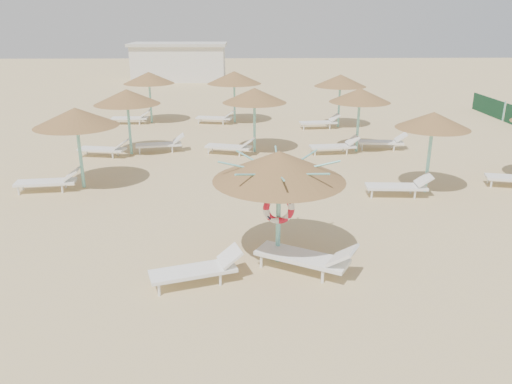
{
  "coord_description": "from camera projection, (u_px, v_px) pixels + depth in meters",
  "views": [
    {
      "loc": [
        -0.31,
        -10.85,
        5.45
      ],
      "look_at": [
        -0.02,
        0.91,
        1.3
      ],
      "focal_mm": 35.0,
      "sensor_mm": 36.0,
      "label": 1
    }
  ],
  "objects": [
    {
      "name": "lounger_main_a",
      "position": [
        199.0,
        269.0,
        10.68
      ],
      "size": [
        2.06,
        1.17,
        0.72
      ],
      "rotation": [
        0.0,
        0.0,
        0.31
      ],
      "color": "white",
      "rests_on": "ground"
    },
    {
      "name": "service_hut",
      "position": [
        179.0,
        62.0,
        44.35
      ],
      "size": [
        8.4,
        4.4,
        3.25
      ],
      "color": "silver",
      "rests_on": "ground"
    },
    {
      "name": "main_palapa",
      "position": [
        279.0,
        167.0,
        11.01
      ],
      "size": [
        2.98,
        2.98,
        2.67
      ],
      "color": "#79D1C7",
      "rests_on": "ground"
    },
    {
      "name": "ground",
      "position": [
        258.0,
        255.0,
        12.05
      ],
      "size": [
        120.0,
        120.0,
        0.0
      ],
      "primitive_type": "plane",
      "color": "tan",
      "rests_on": "ground"
    },
    {
      "name": "lounger_main_b",
      "position": [
        308.0,
        257.0,
        11.1
      ],
      "size": [
        2.3,
        1.69,
        0.82
      ],
      "rotation": [
        0.0,
        0.0,
        -0.51
      ],
      "color": "white",
      "rests_on": "ground"
    },
    {
      "name": "palapa_field",
      "position": [
        260.0,
        94.0,
        21.21
      ],
      "size": [
        19.0,
        14.18,
        2.72
      ],
      "color": "#79D1C7",
      "rests_on": "ground"
    }
  ]
}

